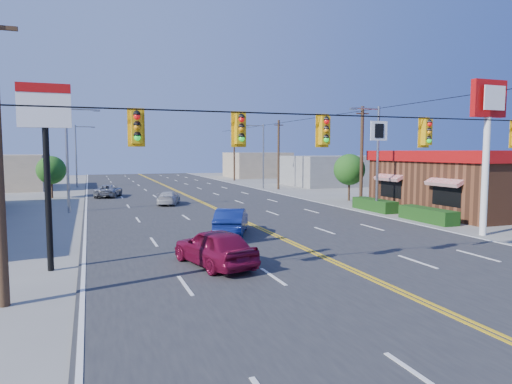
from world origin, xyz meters
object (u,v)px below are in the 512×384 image
object	(u,v)px
signal_span	(349,145)
car_silver	(109,191)
car_blue	(231,222)
kfc	(488,180)
kfc_pylon	(487,126)
car_magenta	(214,248)
car_white	(169,198)
pizza_hut_sign	(46,137)

from	to	relation	value
signal_span	car_silver	world-z (taller)	signal_span
car_blue	kfc	bearing A→B (deg)	-148.72
signal_span	car_silver	size ratio (longest dim) A/B	5.46
kfc_pylon	car_silver	xyz separation A→B (m)	(-18.70, 28.91, -5.42)
signal_span	kfc_pylon	size ratio (longest dim) A/B	2.86
car_magenta	signal_span	bearing A→B (deg)	139.89
car_silver	kfc_pylon	bearing A→B (deg)	138.09
kfc	kfc_pylon	distance (m)	12.52
signal_span	car_white	distance (m)	24.81
kfc	car_blue	distance (m)	22.31
kfc_pylon	kfc	bearing A→B (deg)	41.95
pizza_hut_sign	car_blue	size ratio (longest dim) A/B	1.56
car_silver	kfc	bearing A→B (deg)	158.05
kfc_pylon	car_silver	size ratio (longest dim) A/B	1.91
car_magenta	kfc	bearing A→B (deg)	-172.75
car_magenta	car_silver	xyz separation A→B (m)	(-2.85, 30.60, -0.15)
kfc_pylon	pizza_hut_sign	world-z (taller)	kfc_pylon
car_white	car_blue	bearing A→B (deg)	111.20
signal_span	car_white	xyz separation A→B (m)	(-2.97, 24.25, -4.31)
kfc	car_white	xyz separation A→B (m)	(-22.99, 12.25, -1.81)
kfc_pylon	car_magenta	distance (m)	16.79
kfc	kfc_pylon	size ratio (longest dim) A/B	1.92
car_silver	pizza_hut_sign	bearing A→B (deg)	98.68
car_silver	car_white	bearing A→B (deg)	133.25
signal_span	car_white	bearing A→B (deg)	96.98
pizza_hut_sign	kfc	bearing A→B (deg)	14.52
signal_span	pizza_hut_sign	world-z (taller)	signal_span
signal_span	car_magenta	size ratio (longest dim) A/B	5.41
signal_span	kfc_pylon	distance (m)	11.87
car_blue	car_silver	bearing A→B (deg)	-53.71
signal_span	car_white	world-z (taller)	signal_span
signal_span	car_magenta	xyz separation A→B (m)	(-4.73, 2.30, -4.12)
car_magenta	car_blue	world-z (taller)	car_magenta
car_blue	car_white	size ratio (longest dim) A/B	1.11
signal_span	car_blue	xyz separation A→B (m)	(-2.01, 8.88, -4.16)
pizza_hut_sign	car_silver	world-z (taller)	pizza_hut_sign
kfc_pylon	car_silver	distance (m)	34.85
car_white	car_silver	xyz separation A→B (m)	(-4.61, 8.65, 0.05)
kfc_pylon	car_blue	xyz separation A→B (m)	(-13.13, 4.88, -5.32)
car_magenta	car_silver	world-z (taller)	car_magenta
kfc_pylon	pizza_hut_sign	size ratio (longest dim) A/B	1.24
kfc_pylon	car_silver	world-z (taller)	kfc_pylon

